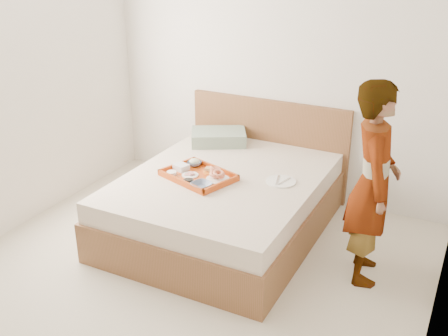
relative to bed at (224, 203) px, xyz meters
name	(u,v)px	position (x,y,z in m)	size (l,w,h in m)	color
ground	(169,292)	(0.06, -1.00, -0.27)	(3.50, 4.00, 0.01)	beige
wall_back	(277,64)	(0.06, 1.00, 1.04)	(3.50, 0.01, 2.60)	silver
bed	(224,203)	(0.00, 0.00, 0.00)	(1.65, 2.00, 0.53)	brown
headboard	(268,146)	(0.00, 0.97, 0.21)	(1.65, 0.06, 0.95)	brown
pillow	(219,137)	(-0.41, 0.68, 0.33)	(0.53, 0.36, 0.13)	gray
tray	(198,175)	(-0.17, -0.14, 0.29)	(0.57, 0.42, 0.05)	#C14310
prawn_plate	(218,179)	(0.01, -0.13, 0.29)	(0.20, 0.20, 0.01)	white
navy_bowl_big	(201,185)	(-0.04, -0.32, 0.30)	(0.16, 0.16, 0.04)	#182646
sauce_dish	(188,181)	(-0.18, -0.30, 0.30)	(0.08, 0.08, 0.03)	black
meat_plate	(190,175)	(-0.24, -0.16, 0.29)	(0.14, 0.14, 0.01)	white
bread_plate	(211,172)	(-0.11, -0.02, 0.29)	(0.14, 0.14, 0.01)	orange
salad_bowl	(195,164)	(-0.32, 0.04, 0.30)	(0.13, 0.13, 0.04)	#182646
plastic_tub	(181,167)	(-0.37, -0.09, 0.31)	(0.12, 0.10, 0.05)	silver
cheese_round	(172,173)	(-0.39, -0.22, 0.30)	(0.08, 0.08, 0.03)	white
dinner_plate	(281,181)	(0.48, 0.10, 0.27)	(0.25, 0.25, 0.01)	white
person	(373,184)	(1.26, -0.11, 0.50)	(0.56, 0.37, 1.53)	beige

